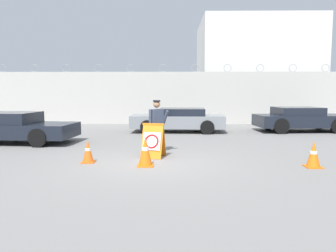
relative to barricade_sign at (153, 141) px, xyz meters
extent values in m
plane|color=gray|center=(-0.03, -0.75, -0.51)|extent=(90.00, 90.00, 0.00)
cube|color=beige|center=(-0.03, 10.40, 1.07)|extent=(36.00, 0.30, 3.15)
torus|color=gray|center=(-9.81, 10.40, 2.86)|extent=(0.47, 0.03, 0.47)
torus|color=gray|center=(-7.85, 10.40, 2.86)|extent=(0.47, 0.03, 0.47)
torus|color=gray|center=(-5.90, 10.40, 2.86)|extent=(0.47, 0.03, 0.47)
torus|color=gray|center=(-3.94, 10.40, 2.86)|extent=(0.47, 0.03, 0.47)
torus|color=gray|center=(-1.99, 10.40, 2.86)|extent=(0.47, 0.03, 0.47)
torus|color=gray|center=(-0.03, 10.40, 2.86)|extent=(0.47, 0.03, 0.47)
torus|color=gray|center=(1.92, 10.40, 2.86)|extent=(0.47, 0.03, 0.47)
torus|color=gray|center=(3.88, 10.40, 2.86)|extent=(0.47, 0.03, 0.47)
torus|color=gray|center=(5.84, 10.40, 2.86)|extent=(0.47, 0.03, 0.47)
torus|color=gray|center=(7.79, 10.40, 2.86)|extent=(0.47, 0.03, 0.47)
torus|color=gray|center=(9.75, 10.40, 2.86)|extent=(0.47, 0.03, 0.47)
cube|color=silver|center=(6.73, 15.55, 3.05)|extent=(8.15, 7.04, 7.11)
cube|color=orange|center=(-0.02, -0.10, -0.02)|extent=(0.68, 0.47, 0.98)
cube|color=orange|center=(0.05, 0.20, -0.02)|extent=(0.68, 0.47, 0.98)
cube|color=orange|center=(0.01, 0.05, 0.49)|extent=(0.66, 0.21, 0.05)
cube|color=white|center=(-0.03, -0.14, 0.00)|extent=(0.56, 0.29, 0.51)
torus|color=red|center=(-0.04, -0.15, 0.00)|extent=(0.45, 0.27, 0.42)
cylinder|color=#232838|center=(0.01, 0.61, -0.11)|extent=(0.15, 0.15, 0.79)
cylinder|color=#232838|center=(0.14, 0.73, -0.11)|extent=(0.15, 0.15, 0.79)
cube|color=#384256|center=(0.08, 0.67, 0.59)|extent=(0.45, 0.44, 0.61)
sphere|color=#936B4C|center=(0.08, 0.67, 1.05)|extent=(0.22, 0.22, 0.22)
cylinder|color=#384256|center=(-0.11, 0.50, 0.61)|extent=(0.09, 0.09, 0.58)
cylinder|color=#384256|center=(0.33, 0.77, 0.58)|extent=(0.29, 0.30, 0.57)
cylinder|color=black|center=(0.08, 0.67, 1.15)|extent=(0.23, 0.23, 0.05)
cube|color=orange|center=(-0.13, -1.14, -0.49)|extent=(0.42, 0.42, 0.03)
cone|color=orange|center=(-0.13, -1.14, -0.09)|extent=(0.36, 0.36, 0.77)
cylinder|color=white|center=(-0.13, -1.14, -0.05)|extent=(0.18, 0.18, 0.11)
cube|color=orange|center=(4.23, -1.23, -0.49)|extent=(0.40, 0.40, 0.03)
cone|color=orange|center=(4.23, -1.23, -0.15)|extent=(0.34, 0.34, 0.65)
cylinder|color=white|center=(4.23, -1.23, -0.12)|extent=(0.17, 0.17, 0.09)
cube|color=orange|center=(-1.75, -0.75, -0.49)|extent=(0.35, 0.35, 0.03)
cone|color=orange|center=(-1.75, -0.75, -0.17)|extent=(0.30, 0.30, 0.61)
cylinder|color=white|center=(-1.75, -0.75, -0.14)|extent=(0.15, 0.15, 0.09)
cylinder|color=black|center=(-4.03, 3.47, -0.18)|extent=(0.68, 0.25, 0.66)
cylinder|color=black|center=(-4.17, 1.73, -0.18)|extent=(0.68, 0.25, 0.66)
cube|color=black|center=(-5.58, 2.72, -0.01)|extent=(4.92, 2.24, 0.52)
cube|color=black|center=(-5.82, 2.74, 0.46)|extent=(2.43, 1.85, 0.42)
cylinder|color=black|center=(-0.60, 5.44, -0.18)|extent=(0.65, 0.22, 0.65)
cylinder|color=black|center=(-0.55, 7.18, -0.18)|extent=(0.65, 0.22, 0.65)
cylinder|color=black|center=(2.17, 5.36, -0.18)|extent=(0.65, 0.22, 0.65)
cylinder|color=black|center=(2.22, 7.10, -0.18)|extent=(0.65, 0.22, 0.65)
cube|color=gray|center=(0.81, 6.27, 0.02)|extent=(4.52, 1.99, 0.59)
cube|color=black|center=(1.03, 6.26, 0.48)|extent=(2.19, 1.73, 0.33)
cylinder|color=black|center=(8.21, 7.51, -0.15)|extent=(0.73, 0.25, 0.72)
cylinder|color=black|center=(5.50, 7.33, -0.15)|extent=(0.73, 0.25, 0.72)
cylinder|color=black|center=(5.62, 5.55, -0.15)|extent=(0.73, 0.25, 0.72)
cube|color=black|center=(6.91, 6.53, 0.03)|extent=(4.50, 2.19, 0.57)
cube|color=black|center=(6.69, 6.52, 0.50)|extent=(2.21, 1.85, 0.38)
camera|label=1|loc=(0.59, -9.61, 1.44)|focal=35.00mm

